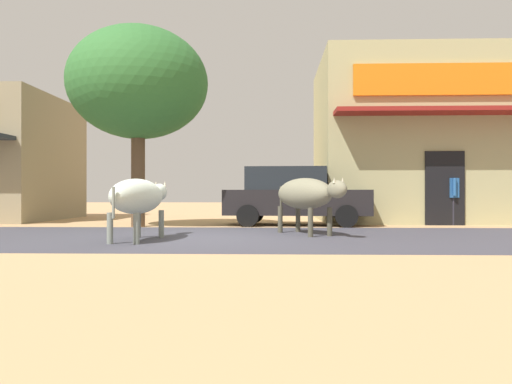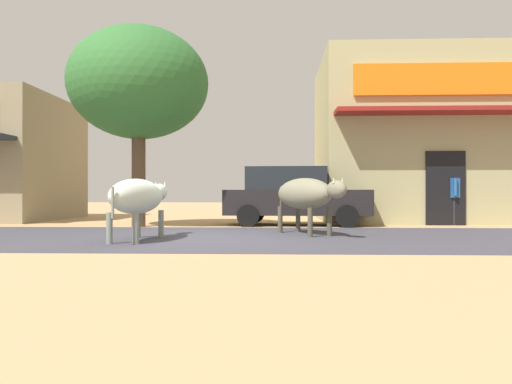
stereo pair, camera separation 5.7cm
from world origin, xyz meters
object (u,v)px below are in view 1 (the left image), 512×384
at_px(parked_hatchback_car, 294,195).
at_px(pedestrian_by_shop, 451,193).
at_px(cow_near_brown, 139,197).
at_px(roadside_tree, 138,84).
at_px(cow_far_dark, 306,194).

distance_m(parked_hatchback_car, pedestrian_by_shop, 4.50).
xyz_separation_m(cow_near_brown, pedestrian_by_shop, (7.66, 4.94, 0.07)).
relative_size(roadside_tree, parked_hatchback_car, 1.30).
bearing_deg(pedestrian_by_shop, cow_near_brown, -147.18).
distance_m(roadside_tree, cow_far_dark, 5.83).
bearing_deg(parked_hatchback_car, roadside_tree, -168.76).
bearing_deg(pedestrian_by_shop, roadside_tree, -173.36).
bearing_deg(roadside_tree, cow_near_brown, -74.62).
xyz_separation_m(roadside_tree, cow_far_dark, (4.37, -2.45, -2.99)).
distance_m(parked_hatchback_car, cow_near_brown, 5.72).
bearing_deg(parked_hatchback_car, cow_far_dark, -87.90).
bearing_deg(pedestrian_by_shop, cow_far_dark, -141.59).
xyz_separation_m(parked_hatchback_car, cow_far_dark, (0.12, -3.30, 0.04)).
distance_m(cow_far_dark, pedestrian_by_shop, 5.58).
bearing_deg(roadside_tree, pedestrian_by_shop, 6.64).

